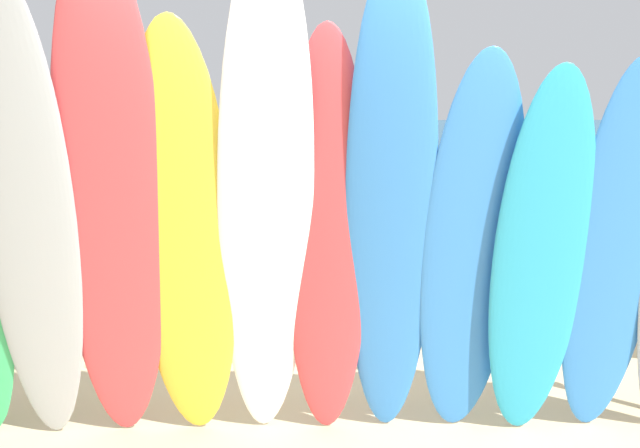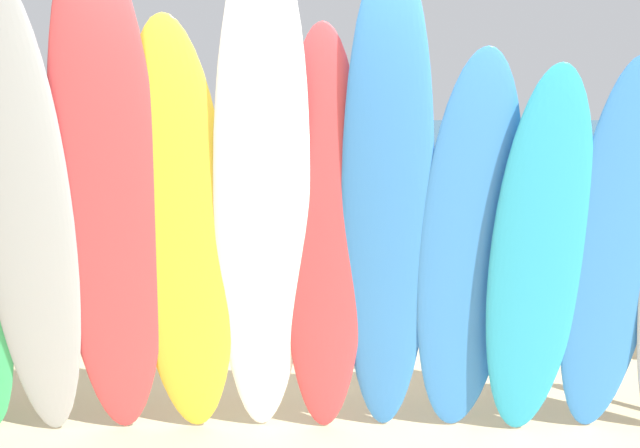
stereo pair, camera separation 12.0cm
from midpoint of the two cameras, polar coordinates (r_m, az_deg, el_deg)
name	(u,v)px [view 2 (the right image)]	position (r m, az deg, el deg)	size (l,w,h in m)	color
ground	(318,179)	(19.19, 0.07, 2.93)	(60.00, 60.00, 0.00)	#D3BC8C
ocean_water	(318,138)	(34.81, -0.03, 5.60)	(60.00, 40.00, 0.02)	#235B7F
surfboard_rack	(321,314)	(5.26, 0.70, -5.92)	(4.28, 0.07, 0.78)	brown
surfboard_grey_1	(24,222)	(4.83, -18.08, 0.13)	(0.50, 0.07, 2.62)	#999EA3
surfboard_red_2	(106,205)	(4.73, -13.11, 1.24)	(0.57, 0.07, 2.80)	#D13D42
surfboard_yellow_3	(178,238)	(4.76, -8.51, -0.90)	(0.57, 0.08, 2.40)	yellow
surfboard_white_4	(259,202)	(4.62, -3.24, 1.42)	(0.51, 0.07, 2.83)	white
surfboard_red_5	(321,240)	(4.74, 0.80, -1.07)	(0.46, 0.08, 2.35)	#D13D42
surfboard_blue_6	(385,211)	(4.66, 4.98, 0.86)	(0.49, 0.07, 2.73)	#337AD1
surfboard_blue_7	(466,252)	(4.82, 10.20, -1.81)	(0.55, 0.07, 2.24)	#337AD1
surfboard_teal_8	(535,260)	(4.87, 14.55, -2.31)	(0.54, 0.08, 2.15)	#289EC6
surfboard_blue_9	(610,255)	(5.02, 19.05, -1.95)	(0.52, 0.06, 2.20)	#337AD1
beachgoer_by_water	(349,170)	(11.53, 2.19, 3.51)	(0.41, 0.54, 1.57)	brown
beachgoer_midbeach	(376,185)	(9.83, 4.02, 2.57)	(0.57, 0.31, 1.57)	brown
beachgoer_photographing	(529,204)	(8.44, 13.85, 1.30)	(0.41, 0.53, 1.57)	brown
beachgoer_near_rack	(112,172)	(10.48, -13.08, 3.33)	(0.46, 0.65, 1.75)	brown
distant_boat	(134,160)	(23.42, -11.90, 4.10)	(3.37, 1.41, 0.26)	silver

